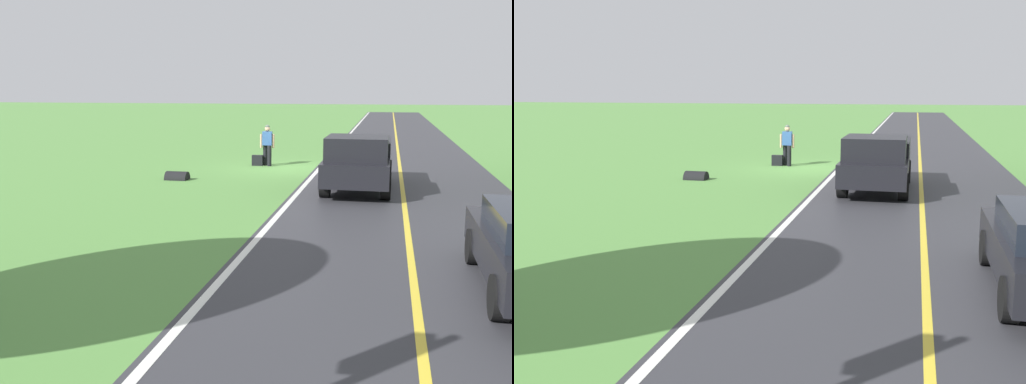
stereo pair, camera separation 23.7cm
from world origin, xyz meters
TOP-DOWN VIEW (x-y plane):
  - ground_plane at (0.00, 0.00)m, footprint 200.00×200.00m
  - road_surface at (-4.54, 0.00)m, footprint 6.85×120.00m
  - lane_edge_line at (-1.30, 0.00)m, footprint 0.16×117.60m
  - lane_centre_line at (-4.54, 0.00)m, footprint 0.14×117.60m
  - hitchhiker_walking at (0.98, -0.62)m, footprint 0.62×0.51m
  - suitcase_carried at (1.40, -0.52)m, footprint 0.47×0.22m
  - pickup_truck_passing at (-3.12, 4.77)m, footprint 2.12×5.41m
  - drainage_culvert at (3.39, 3.90)m, footprint 0.80×0.60m

SIDE VIEW (x-z plane):
  - ground_plane at x=0.00m, z-range 0.00..0.00m
  - drainage_culvert at x=3.39m, z-range -0.30..0.30m
  - road_surface at x=-4.54m, z-range 0.00..0.00m
  - lane_edge_line at x=-1.30m, z-range 0.00..0.01m
  - lane_centre_line at x=-4.54m, z-range 0.00..0.01m
  - suitcase_carried at x=1.40m, z-range 0.00..0.45m
  - pickup_truck_passing at x=-3.12m, z-range 0.06..1.88m
  - hitchhiker_walking at x=0.98m, z-range 0.11..1.85m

